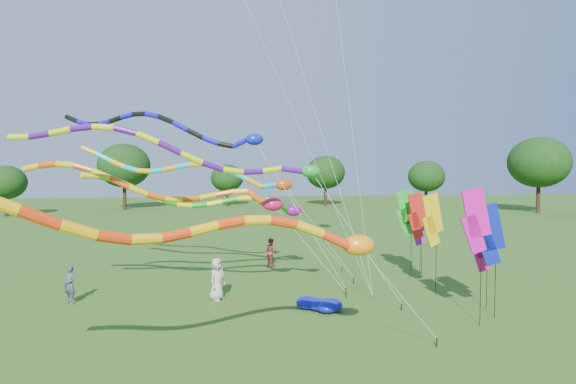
{
  "coord_description": "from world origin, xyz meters",
  "views": [
    {
      "loc": [
        -4.1,
        -15.99,
        5.9
      ],
      "look_at": [
        -1.11,
        4.82,
        4.8
      ],
      "focal_mm": 30.0,
      "sensor_mm": 36.0,
      "label": 1
    }
  ],
  "objects": [
    {
      "name": "banner_pole_red",
      "position": [
        6.09,
        7.73,
        3.34
      ],
      "size": [
        1.15,
        0.34,
        4.6
      ],
      "rotation": [
        0.0,
        0.0,
        0.22
      ],
      "color": "black",
      "rests_on": "ground"
    },
    {
      "name": "tube_kite_orange",
      "position": [
        -5.49,
        5.22,
        4.85
      ],
      "size": [
        13.51,
        1.1,
        6.67
      ],
      "rotation": [
        0.0,
        0.0,
        -0.07
      ],
      "color": "black",
      "rests_on": "ground"
    },
    {
      "name": "tube_kite_green",
      "position": [
        -3.79,
        8.33,
        4.18
      ],
      "size": [
        12.72,
        3.83,
        6.19
      ],
      "rotation": [
        0.0,
        0.0,
        0.29
      ],
      "color": "black",
      "rests_on": "ground"
    },
    {
      "name": "banner_pole_orange",
      "position": [
        5.59,
        4.82,
        3.46
      ],
      "size": [
        1.15,
        0.31,
        4.72
      ],
      "rotation": [
        0.0,
        0.0,
        0.2
      ],
      "color": "black",
      "rests_on": "ground"
    },
    {
      "name": "person_c",
      "position": [
        -1.06,
        12.34,
        0.82
      ],
      "size": [
        0.96,
        1.01,
        1.65
      ],
      "primitive_type": "imported",
      "rotation": [
        0.0,
        0.0,
        2.15
      ],
      "color": "maroon",
      "rests_on": "ground"
    },
    {
      "name": "tube_kite_purple",
      "position": [
        -4.74,
        2.53,
        6.33
      ],
      "size": [
        14.74,
        1.15,
        8.03
      ],
      "rotation": [
        0.0,
        0.0,
        -0.0
      ],
      "color": "black",
      "rests_on": "ground"
    },
    {
      "name": "banner_pole_blue_a",
      "position": [
        6.34,
        1.32,
        3.26
      ],
      "size": [
        1.15,
        0.35,
        4.52
      ],
      "rotation": [
        0.0,
        0.0,
        -0.24
      ],
      "color": "black",
      "rests_on": "ground"
    },
    {
      "name": "person_a",
      "position": [
        -4.21,
        5.32,
        0.93
      ],
      "size": [
        1.01,
        1.09,
        1.86
      ],
      "primitive_type": "imported",
      "rotation": [
        0.0,
        0.0,
        0.94
      ],
      "color": "beige",
      "rests_on": "ground"
    },
    {
      "name": "tube_kite_cyan",
      "position": [
        -4.63,
        8.56,
        5.58
      ],
      "size": [
        13.49,
        2.79,
        7.45
      ],
      "rotation": [
        0.0,
        0.0,
        -0.16
      ],
      "color": "black",
      "rests_on": "ground"
    },
    {
      "name": "blue_nylon_heap",
      "position": [
        -0.11,
        3.07,
        0.2
      ],
      "size": [
        1.53,
        1.68,
        0.42
      ],
      "color": "#0D12AD",
      "rests_on": "ground"
    },
    {
      "name": "tube_kite_blue",
      "position": [
        -5.94,
        7.69,
        7.67
      ],
      "size": [
        13.35,
        4.75,
        9.12
      ],
      "rotation": [
        0.0,
        0.0,
        -0.3
      ],
      "color": "black",
      "rests_on": "ground"
    },
    {
      "name": "banner_pole_green",
      "position": [
        5.79,
        8.33,
        3.49
      ],
      "size": [
        1.1,
        0.52,
        4.75
      ],
      "rotation": [
        0.0,
        0.0,
        -0.39
      ],
      "color": "black",
      "rests_on": "ground"
    },
    {
      "name": "banner_pole_magenta_b",
      "position": [
        6.76,
        2.57,
        2.75
      ],
      "size": [
        1.16,
        0.09,
        4.0
      ],
      "rotation": [
        0.0,
        0.0,
        -0.01
      ],
      "color": "black",
      "rests_on": "ground"
    },
    {
      "name": "tree_ring",
      "position": [
        6.13,
        1.99,
        5.48
      ],
      "size": [
        120.71,
        119.95,
        9.54
      ],
      "color": "#382314",
      "rests_on": "ground"
    },
    {
      "name": "tube_kite_red",
      "position": [
        -3.86,
        -3.33,
        4.23
      ],
      "size": [
        13.21,
        4.59,
        6.33
      ],
      "rotation": [
        0.0,
        0.0,
        0.29
      ],
      "color": "black",
      "rests_on": "ground"
    },
    {
      "name": "ground",
      "position": [
        0.0,
        0.0,
        0.0
      ],
      "size": [
        160.0,
        160.0,
        0.0
      ],
      "primitive_type": "plane",
      "color": "#285917",
      "rests_on": "ground"
    },
    {
      "name": "person_b",
      "position": [
        -10.5,
        5.6,
        0.84
      ],
      "size": [
        0.73,
        0.69,
        1.67
      ],
      "primitive_type": "imported",
      "rotation": [
        0.0,
        0.0,
        -0.65
      ],
      "color": "#41465B",
      "rests_on": "ground"
    },
    {
      "name": "banner_pole_magenta_a",
      "position": [
        5.23,
        0.42,
        3.92
      ],
      "size": [
        1.16,
        0.18,
        5.19
      ],
      "rotation": [
        0.0,
        0.0,
        -0.08
      ],
      "color": "black",
      "rests_on": "ground"
    },
    {
      "name": "banner_pole_violet",
      "position": [
        6.42,
        8.26,
        2.94
      ],
      "size": [
        1.15,
        0.36,
        4.19
      ],
      "rotation": [
        0.0,
        0.0,
        0.25
      ],
      "color": "black",
      "rests_on": "ground"
    }
  ]
}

